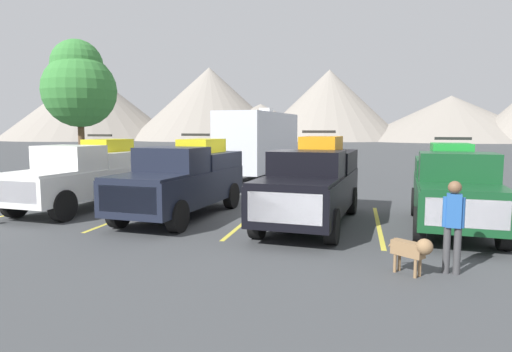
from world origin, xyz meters
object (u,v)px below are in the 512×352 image
(person_b, at_px, (453,221))
(pickup_truck_a, at_px, (85,174))
(pickup_truck_b, at_px, (184,178))
(camper_trailer_a, at_px, (260,141))
(pickup_truck_c, at_px, (313,181))
(pickup_truck_d, at_px, (454,187))
(dog, at_px, (414,249))

(person_b, bearing_deg, pickup_truck_a, 156.64)
(pickup_truck_b, relative_size, camper_trailer_a, 0.66)
(pickup_truck_c, height_order, pickup_truck_d, pickup_truck_c)
(camper_trailer_a, xyz_separation_m, person_b, (6.91, -14.67, -1.02))
(pickup_truck_d, height_order, camper_trailer_a, camper_trailer_a)
(pickup_truck_b, height_order, dog, pickup_truck_b)
(pickup_truck_d, relative_size, person_b, 3.09)
(camper_trailer_a, bearing_deg, pickup_truck_c, -69.93)
(pickup_truck_a, distance_m, person_b, 11.80)
(pickup_truck_c, bearing_deg, dog, -61.75)
(pickup_truck_b, relative_size, person_b, 3.27)
(pickup_truck_b, bearing_deg, camper_trailer_a, 89.48)
(pickup_truck_c, height_order, person_b, pickup_truck_c)
(pickup_truck_d, xyz_separation_m, dog, (-1.52, -4.38, -0.64))
(pickup_truck_a, relative_size, pickup_truck_b, 1.00)
(camper_trailer_a, relative_size, dog, 11.67)
(pickup_truck_d, bearing_deg, dog, -109.08)
(pickup_truck_c, bearing_deg, person_b, -52.82)
(pickup_truck_d, height_order, person_b, pickup_truck_d)
(pickup_truck_c, bearing_deg, pickup_truck_a, 174.68)
(pickup_truck_d, xyz_separation_m, person_b, (-0.80, -4.08, -0.14))
(pickup_truck_b, distance_m, dog, 7.72)
(pickup_truck_a, xyz_separation_m, dog, (10.12, -4.98, -0.68))
(pickup_truck_c, distance_m, camper_trailer_a, 11.44)
(pickup_truck_d, distance_m, person_b, 4.16)
(pickup_truck_b, xyz_separation_m, dog, (6.30, -4.43, -0.68))
(pickup_truck_b, xyz_separation_m, pickup_truck_d, (7.81, -0.04, -0.04))
(person_b, bearing_deg, camper_trailer_a, 115.23)
(pickup_truck_a, height_order, pickup_truck_d, pickup_truck_a)
(pickup_truck_c, relative_size, person_b, 3.41)
(person_b, xyz_separation_m, dog, (-0.71, -0.30, -0.51))
(dog, bearing_deg, person_b, 23.08)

